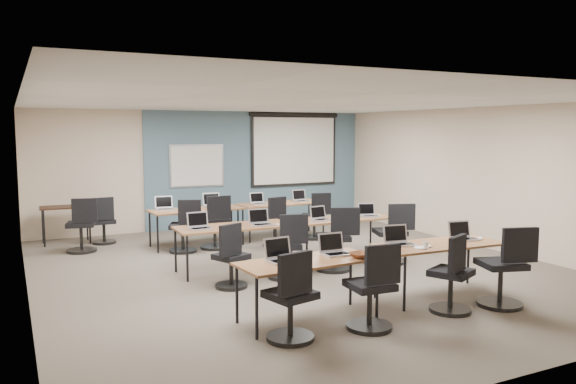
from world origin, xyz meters
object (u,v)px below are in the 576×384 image
training_table_mid_left (234,229)px  training_table_back_left (196,211)px  laptop_4 (199,225)px  laptop_0 (281,255)px  task_chair_7 (393,238)px  task_chair_10 (276,226)px  training_table_front_right (440,247)px  laptop_5 (261,221)px  laptop_11 (301,198)px  spare_chair_a (104,225)px  task_chair_0 (291,304)px  spare_chair_b (82,230)px  laptop_6 (320,217)px  task_chair_4 (231,262)px  task_chair_1 (373,294)px  laptop_9 (213,203)px  whiteboard (197,166)px  task_chair_8 (184,231)px  laptop_8 (165,206)px  task_chair_6 (336,244)px  task_chair_9 (216,227)px  task_chair_11 (316,220)px  laptop_3 (464,235)px  training_table_back_right (281,205)px  laptop_7 (369,213)px  utility_table (66,211)px  laptop_1 (335,249)px  training_table_front_left (308,264)px  task_chair_5 (287,252)px  training_table_mid_right (341,220)px  task_chair_3 (505,273)px  task_chair_2 (452,280)px

training_table_mid_left → training_table_back_left: bearing=90.2°
laptop_4 → laptop_0: bearing=-87.3°
task_chair_7 → task_chair_10: (-1.18, 2.15, -0.02)m
training_table_front_right → laptop_5: bearing=124.9°
laptop_11 → spare_chair_a: 4.09m
task_chair_0 → task_chair_7: (3.15, 2.42, 0.02)m
training_table_mid_left → spare_chair_b: 3.25m
laptop_6 → training_table_back_left: bearing=116.2°
task_chair_4 → task_chair_0: bearing=-116.0°
task_chair_0 → task_chair_1: bearing=-18.2°
task_chair_1 → laptop_9: bearing=94.3°
whiteboard → task_chair_8: (-1.00, -2.38, -1.04)m
spare_chair_b → task_chair_4: bearing=-51.7°
task_chair_7 → laptop_8: (-3.10, 3.10, 0.36)m
task_chair_6 → task_chair_9: task_chair_6 is taller
task_chair_6 → task_chair_11: (1.02, 2.48, -0.03)m
laptop_3 → task_chair_11: (0.02, 4.23, -0.39)m
training_table_back_right → laptop_4: (-2.52, -2.29, 0.11)m
task_chair_4 → task_chair_9: size_ratio=0.92×
laptop_7 → laptop_4: bearing=-164.8°
laptop_7 → laptop_8: size_ratio=0.90×
training_table_mid_left → utility_table: utility_table is taller
laptop_0 → laptop_9: size_ratio=0.98×
laptop_1 → training_table_back_left: bearing=96.2°
task_chair_7 → task_chair_0: bearing=-123.1°
training_table_front_left → task_chair_5: (0.63, 1.82, -0.27)m
whiteboard → training_table_mid_right: bearing=-72.4°
task_chair_3 → laptop_8: bearing=134.8°
laptop_5 → task_chair_10: bearing=60.3°
laptop_5 → utility_table: 4.52m
training_table_mid_right → laptop_3: laptop_3 is taller
task_chair_8 → training_table_front_left: bearing=-63.3°
training_table_back_right → task_chair_10: (-0.53, -0.87, -0.28)m
training_table_back_right → task_chair_0: size_ratio=1.82×
whiteboard → spare_chair_a: (-2.21, -0.89, -1.06)m
task_chair_5 → laptop_7: (1.97, 0.69, 0.37)m
training_table_back_right → task_chair_11: size_ratio=1.87×
task_chair_4 → laptop_8: size_ratio=2.83×
task_chair_3 → task_chair_8: size_ratio=1.05×
task_chair_0 → spare_chair_a: size_ratio=1.06×
training_table_mid_left → task_chair_11: 3.04m
utility_table → task_chair_2: bearing=-58.2°
training_table_front_left → whiteboard: bearing=79.8°
laptop_8 → laptop_11: 2.95m
task_chair_3 → task_chair_10: size_ratio=1.06×
laptop_9 → utility_table: (-2.67, 1.21, -0.13)m
whiteboard → task_chair_1: whiteboard is taller
training_table_mid_left → task_chair_10: size_ratio=1.88×
laptop_3 → task_chair_10: bearing=116.2°
task_chair_5 → laptop_7: size_ratio=3.32×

